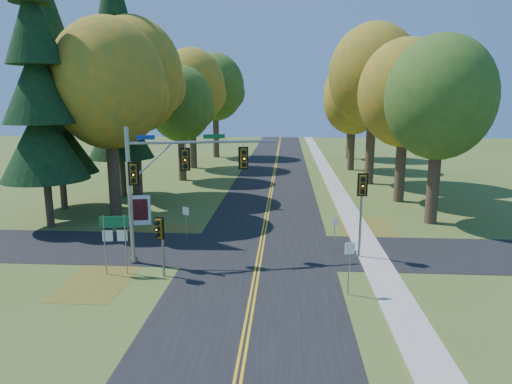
# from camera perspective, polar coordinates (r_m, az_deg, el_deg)

# --- Properties ---
(ground) EXTENTS (160.00, 160.00, 0.00)m
(ground) POSITION_cam_1_polar(r_m,az_deg,el_deg) (24.43, 0.32, -8.82)
(ground) COLOR #405A1F
(ground) RESTS_ON ground
(road_main) EXTENTS (8.00, 160.00, 0.02)m
(road_main) POSITION_cam_1_polar(r_m,az_deg,el_deg) (24.43, 0.32, -8.80)
(road_main) COLOR black
(road_main) RESTS_ON ground
(road_cross) EXTENTS (60.00, 6.00, 0.02)m
(road_cross) POSITION_cam_1_polar(r_m,az_deg,el_deg) (26.31, 0.59, -7.29)
(road_cross) COLOR black
(road_cross) RESTS_ON ground
(centerline_left) EXTENTS (0.10, 160.00, 0.01)m
(centerline_left) POSITION_cam_1_polar(r_m,az_deg,el_deg) (24.43, 0.08, -8.76)
(centerline_left) COLOR gold
(centerline_left) RESTS_ON road_main
(centerline_right) EXTENTS (0.10, 160.00, 0.01)m
(centerline_right) POSITION_cam_1_polar(r_m,az_deg,el_deg) (24.42, 0.56, -8.77)
(centerline_right) COLOR gold
(centerline_right) RESTS_ON road_main
(sidewalk_east) EXTENTS (1.60, 160.00, 0.06)m
(sidewalk_east) POSITION_cam_1_polar(r_m,az_deg,el_deg) (24.85, 14.91, -8.80)
(sidewalk_east) COLOR #9E998E
(sidewalk_east) RESTS_ON ground
(leaf_patch_w_near) EXTENTS (4.00, 6.00, 0.00)m
(leaf_patch_w_near) POSITION_cam_1_polar(r_m,az_deg,el_deg) (29.26, -12.06, -5.59)
(leaf_patch_w_near) COLOR brown
(leaf_patch_w_near) RESTS_ON ground
(leaf_patch_e) EXTENTS (3.50, 8.00, 0.00)m
(leaf_patch_e) POSITION_cam_1_polar(r_m,az_deg,el_deg) (30.56, 13.91, -4.93)
(leaf_patch_e) COLOR brown
(leaf_patch_e) RESTS_ON ground
(leaf_patch_w_far) EXTENTS (3.00, 5.00, 0.00)m
(leaf_patch_w_far) POSITION_cam_1_polar(r_m,az_deg,el_deg) (23.37, -19.18, -10.46)
(leaf_patch_w_far) COLOR brown
(leaf_patch_w_far) RESTS_ON ground
(tree_w_a) EXTENTS (8.00, 8.00, 14.15)m
(tree_w_a) POSITION_cam_1_polar(r_m,az_deg,el_deg) (34.60, -17.83, 12.65)
(tree_w_a) COLOR #38281C
(tree_w_a) RESTS_ON ground
(tree_e_a) EXTENTS (7.20, 7.20, 12.73)m
(tree_e_a) POSITION_cam_1_polar(r_m,az_deg,el_deg) (33.22, 22.07, 10.78)
(tree_e_a) COLOR #38281C
(tree_e_a) RESTS_ON ground
(tree_w_b) EXTENTS (8.60, 8.60, 15.38)m
(tree_w_b) POSITION_cam_1_polar(r_m,az_deg,el_deg) (41.32, -15.12, 13.77)
(tree_w_b) COLOR #38281C
(tree_w_b) RESTS_ON ground
(tree_e_b) EXTENTS (7.60, 7.60, 13.33)m
(tree_e_b) POSITION_cam_1_polar(r_m,az_deg,el_deg) (39.60, 18.21, 11.58)
(tree_e_b) COLOR #38281C
(tree_e_b) RESTS_ON ground
(tree_w_c) EXTENTS (6.80, 6.80, 11.91)m
(tree_w_c) POSITION_cam_1_polar(r_m,az_deg,el_deg) (48.57, -9.33, 10.77)
(tree_w_c) COLOR #38281C
(tree_w_c) RESTS_ON ground
(tree_e_c) EXTENTS (8.80, 8.80, 15.79)m
(tree_e_c) POSITION_cam_1_polar(r_m,az_deg,el_deg) (47.36, 14.59, 13.83)
(tree_e_c) COLOR #38281C
(tree_e_c) RESTS_ON ground
(tree_w_d) EXTENTS (8.20, 8.20, 14.56)m
(tree_w_d) POSITION_cam_1_polar(r_m,az_deg,el_deg) (57.22, -7.97, 12.75)
(tree_w_d) COLOR #38281C
(tree_w_d) RESTS_ON ground
(tree_e_d) EXTENTS (7.00, 7.00, 12.32)m
(tree_e_d) POSITION_cam_1_polar(r_m,az_deg,el_deg) (56.28, 12.11, 11.06)
(tree_e_d) COLOR #38281C
(tree_e_d) RESTS_ON ground
(tree_w_e) EXTENTS (8.40, 8.40, 14.97)m
(tree_w_e) POSITION_cam_1_polar(r_m,az_deg,el_deg) (67.75, -5.05, 12.87)
(tree_w_e) COLOR #38281C
(tree_w_e) RESTS_ON ground
(tree_e_e) EXTENTS (7.80, 7.80, 13.74)m
(tree_e_e) POSITION_cam_1_polar(r_m,az_deg,el_deg) (67.05, 11.88, 11.93)
(tree_e_e) COLOR #38281C
(tree_e_e) RESTS_ON ground
(pine_a) EXTENTS (5.60, 5.60, 19.48)m
(pine_a) POSITION_cam_1_polar(r_m,az_deg,el_deg) (32.95, -25.57, 11.64)
(pine_a) COLOR #38281C
(pine_a) RESTS_ON ground
(pine_b) EXTENTS (5.60, 5.60, 17.31)m
(pine_b) POSITION_cam_1_polar(r_m,az_deg,el_deg) (38.07, -23.75, 10.09)
(pine_b) COLOR #38281C
(pine_b) RESTS_ON ground
(pine_c) EXTENTS (5.60, 5.60, 20.56)m
(pine_c) POSITION_cam_1_polar(r_m,az_deg,el_deg) (41.45, -16.91, 12.73)
(pine_c) COLOR #38281C
(pine_c) RESTS_ON ground
(traffic_mast) EXTENTS (7.65, 2.38, 7.13)m
(traffic_mast) POSITION_cam_1_polar(r_m,az_deg,el_deg) (23.97, -10.99, 1.93)
(traffic_mast) COLOR #94969D
(traffic_mast) RESTS_ON ground
(east_signal_pole) EXTENTS (0.54, 0.63, 4.70)m
(east_signal_pole) POSITION_cam_1_polar(r_m,az_deg,el_deg) (24.72, 13.11, -0.29)
(east_signal_pole) COLOR gray
(east_signal_pole) RESTS_ON ground
(ped_signal_pole) EXTENTS (0.46, 0.55, 3.03)m
(ped_signal_pole) POSITION_cam_1_polar(r_m,az_deg,el_deg) (22.26, -11.90, -5.03)
(ped_signal_pole) COLOR gray
(ped_signal_pole) RESTS_ON ground
(route_sign_cluster) EXTENTS (1.40, 0.24, 3.02)m
(route_sign_cluster) POSITION_cam_1_polar(r_m,az_deg,el_deg) (23.34, -17.25, -4.85)
(route_sign_cluster) COLOR gray
(route_sign_cluster) RESTS_ON ground
(info_kiosk) EXTENTS (1.50, 0.46, 2.05)m
(info_kiosk) POSITION_cam_1_polar(r_m,az_deg,el_deg) (32.24, -14.34, -2.22)
(info_kiosk) COLOR white
(info_kiosk) RESTS_ON ground
(reg_sign_e_north) EXTENTS (0.35, 0.17, 1.95)m
(reg_sign_e_north) POSITION_cam_1_polar(r_m,az_deg,el_deg) (26.39, 9.82, -4.39)
(reg_sign_e_north) COLOR gray
(reg_sign_e_north) RESTS_ON ground
(reg_sign_e_south) EXTENTS (0.46, 0.20, 2.51)m
(reg_sign_e_south) POSITION_cam_1_polar(r_m,az_deg,el_deg) (20.47, 11.61, -8.08)
(reg_sign_e_south) COLOR gray
(reg_sign_e_south) RESTS_ON ground
(reg_sign_w) EXTENTS (0.41, 0.21, 2.31)m
(reg_sign_w) POSITION_cam_1_polar(r_m,az_deg,el_deg) (27.44, -8.73, -3.20)
(reg_sign_w) COLOR gray
(reg_sign_w) RESTS_ON ground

